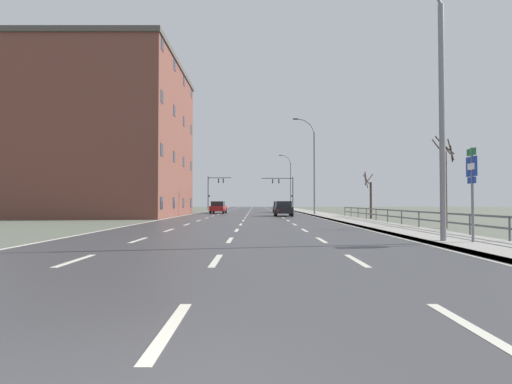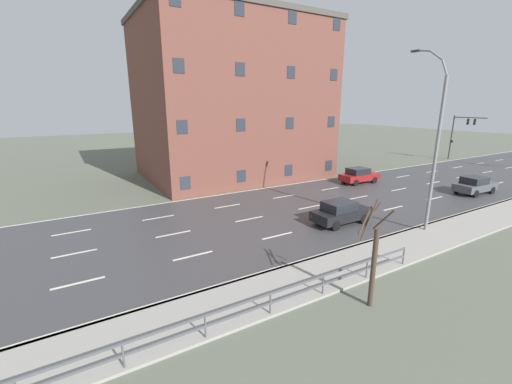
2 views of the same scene
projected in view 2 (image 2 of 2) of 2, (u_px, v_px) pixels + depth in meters
The scene contains 9 objects.
ground_plane at pixel (380, 194), 29.70m from camera, with size 160.00×160.00×0.12m.
road_asphalt_strip at pixel (455, 178), 35.58m from camera, with size 14.00×120.00×0.03m.
street_lamp_midground at pixel (435, 146), 19.60m from camera, with size 2.50×0.24×10.99m.
traffic_signal_left at pixel (460, 130), 46.30m from camera, with size 4.39×0.36×6.25m.
car_distant at pixel (341, 212), 21.99m from camera, with size 1.85×4.11×1.57m.
car_far_right at pixel (475, 185), 29.39m from camera, with size 2.00×4.18×1.57m.
car_mid_centre at pixel (359, 175), 33.37m from camera, with size 1.98×4.17×1.57m.
brick_building at pixel (232, 100), 35.58m from camera, with size 14.27×18.77×16.36m.
bare_tree_mid at pixel (373, 260), 12.73m from camera, with size 0.97×1.24×4.27m.
Camera 2 is at (18.93, 23.75, 7.80)m, focal length 23.10 mm.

